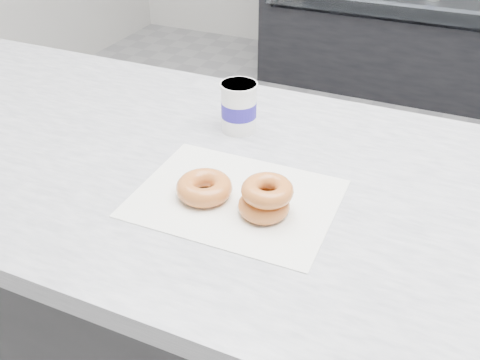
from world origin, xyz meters
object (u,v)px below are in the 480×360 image
(donut_stack, at_px, (266,198))
(coffee_cup, at_px, (239,106))
(display_case, at_px, (468,14))
(donut_single, at_px, (204,188))

(donut_stack, xyz_separation_m, coffee_cup, (-0.16, 0.25, 0.02))
(display_case, distance_m, donut_single, 2.87)
(donut_single, bearing_deg, donut_stack, -1.45)
(donut_stack, bearing_deg, display_case, 86.08)
(display_case, relative_size, coffee_cup, 23.12)
(donut_single, xyz_separation_m, donut_stack, (0.11, -0.00, 0.01))
(display_case, bearing_deg, coffee_cup, -97.81)
(display_case, height_order, coffee_cup, display_case)
(coffee_cup, bearing_deg, donut_single, -83.50)
(donut_single, relative_size, donut_stack, 0.80)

